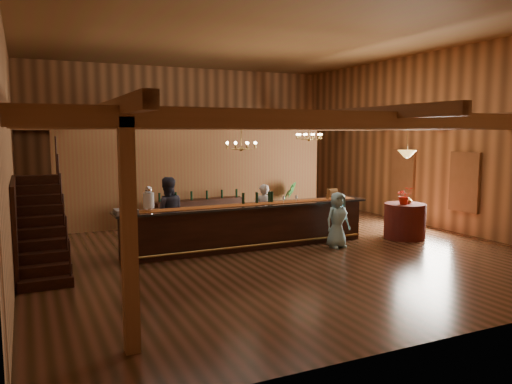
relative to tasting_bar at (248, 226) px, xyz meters
name	(u,v)px	position (x,y,z in m)	size (l,w,h in m)	color
floor	(258,242)	(0.52, 0.54, -0.58)	(14.00, 14.00, 0.00)	#542E1E
ceiling	(258,36)	(0.52, 0.54, 4.92)	(14.00, 14.00, 0.00)	brown
wall_back	(182,139)	(0.52, 7.54, 2.17)	(12.00, 0.10, 5.50)	#B87C4A
wall_front	(468,150)	(0.52, -6.46, 2.17)	(12.00, 0.10, 5.50)	#B87C4A
wall_left	(9,144)	(-5.48, 0.54, 2.17)	(0.10, 14.00, 5.50)	#B87C4A
wall_right	(428,140)	(6.52, 0.54, 2.17)	(0.10, 14.00, 5.50)	#B87C4A
beam_grid	(250,123)	(0.52, 1.05, 2.66)	(11.90, 13.90, 0.39)	brown
support_posts	(266,186)	(0.52, 0.04, 1.02)	(9.20, 10.20, 3.20)	brown
partition_wall	(199,176)	(0.02, 4.04, 0.97)	(9.00, 0.18, 3.10)	brown
window_right_front	(465,182)	(6.47, -1.06, 0.97)	(0.12, 1.05, 1.75)	white
window_right_back	(403,175)	(6.47, 1.54, 0.97)	(0.12, 1.05, 1.75)	white
staircase	(41,227)	(-4.93, -0.20, 0.42)	(1.00, 2.80, 2.00)	black
backroom_boxes	(187,199)	(0.23, 6.04, -0.05)	(4.10, 0.60, 1.10)	black
tasting_bar	(248,226)	(0.00, 0.00, 0.00)	(6.84, 0.93, 1.15)	black
beverage_dispenser	(149,199)	(-2.57, 0.04, 0.85)	(0.26, 0.26, 0.60)	silver
glass_rack_tray	(126,211)	(-3.12, -0.07, 0.61)	(0.50, 0.50, 0.10)	gray
raffle_drum	(332,193)	(2.54, -0.04, 0.74)	(0.34, 0.24, 0.30)	olive
bar_bottle_0	(243,199)	(-0.09, 0.13, 0.71)	(0.07, 0.07, 0.30)	black
bar_bottle_1	(257,198)	(0.30, 0.13, 0.71)	(0.07, 0.07, 0.30)	black
bar_bottle_2	(269,197)	(0.67, 0.14, 0.71)	(0.07, 0.07, 0.30)	black
bar_bottle_3	(272,197)	(0.74, 0.14, 0.71)	(0.07, 0.07, 0.30)	black
backbar_shelf	(200,212)	(-0.12, 3.59, -0.16)	(3.00, 0.47, 0.84)	black
round_table	(405,221)	(4.51, -0.77, -0.08)	(1.15, 1.15, 0.99)	#4C130F
chandelier_left	(241,145)	(-0.22, -0.07, 2.10)	(0.80, 0.80, 0.68)	#A2803D
chandelier_right	(309,136)	(2.96, 1.94, 2.29)	(0.80, 0.80, 0.48)	#A2803D
pendant_lamp	(407,154)	(4.51, -0.77, 1.82)	(0.52, 0.52, 0.90)	#A2803D
bartender	(263,212)	(0.76, 0.68, 0.21)	(0.58, 0.38, 1.58)	silver
staff_second	(167,213)	(-1.92, 0.82, 0.35)	(0.91, 0.71, 1.87)	#2B2D3B
guest	(338,220)	(2.13, -0.92, 0.15)	(0.71, 0.46, 1.46)	#8DCCD8
floor_plant	(288,200)	(3.12, 3.57, 0.07)	(0.71, 0.57, 1.29)	#2F7930
table_flowers	(404,196)	(4.39, -0.87, 0.66)	(0.44, 0.38, 0.49)	#AE1A0C
table_vase	(409,199)	(4.63, -0.79, 0.56)	(0.14, 0.14, 0.28)	#A2803D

